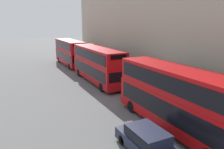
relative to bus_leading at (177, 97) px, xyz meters
name	(u,v)px	position (x,y,z in m)	size (l,w,h in m)	color
bus_leading	(177,97)	(0.00, 0.00, 0.00)	(2.59, 10.93, 4.34)	#B20C0F
bus_second_in_queue	(98,63)	(0.00, 13.81, -0.04)	(2.59, 11.01, 4.27)	#A80F14
bus_third_in_queue	(70,51)	(0.00, 25.99, -0.05)	(2.59, 10.55, 4.26)	#A80F14
car_dark_sedan	(148,141)	(-3.40, -1.53, -1.63)	(1.89, 4.51, 1.47)	#1E2338
pedestrian	(132,80)	(2.67, 10.07, -1.54)	(0.36, 0.36, 1.85)	maroon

